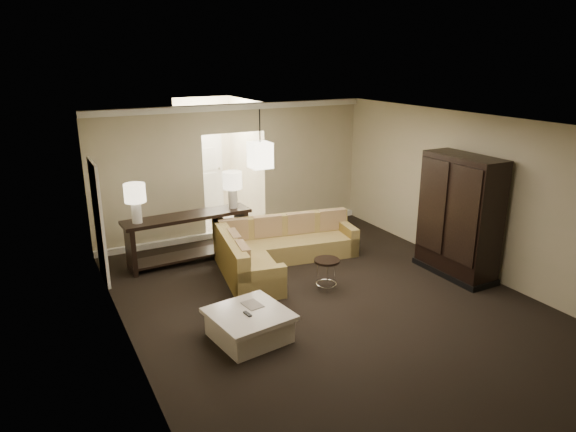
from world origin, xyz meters
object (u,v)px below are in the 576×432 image
console_table (189,234)px  drink_table (327,268)px  armoire (459,219)px  person (192,180)px  coffee_table (249,325)px  sectional_sofa (275,249)px

console_table → drink_table: bearing=-56.6°
armoire → person: 6.25m
coffee_table → person: bearing=79.4°
drink_table → person: person is taller
sectional_sofa → coffee_table: sectional_sofa is taller
sectional_sofa → drink_table: size_ratio=5.61×
coffee_table → console_table: console_table is taller
sectional_sofa → console_table: console_table is taller
sectional_sofa → drink_table: bearing=-67.4°
sectional_sofa → coffee_table: (-1.47, -2.13, -0.11)m
sectional_sofa → person: 3.70m
drink_table → console_table: bearing=126.0°
coffee_table → drink_table: 1.96m
coffee_table → sectional_sofa: bearing=55.5°
drink_table → person: size_ratio=0.29×
armoire → drink_table: armoire is taller
sectional_sofa → coffee_table: bearing=-115.0°
console_table → person: person is taller
coffee_table → armoire: (4.12, 0.30, 0.82)m
armoire → drink_table: size_ratio=4.03×
drink_table → person: bearing=97.9°
sectional_sofa → coffee_table: 2.59m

